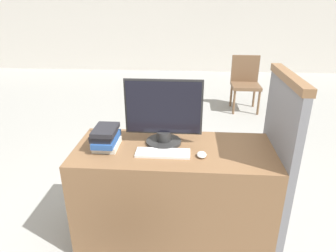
{
  "coord_description": "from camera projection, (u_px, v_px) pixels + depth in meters",
  "views": [
    {
      "loc": [
        0.09,
        -1.54,
        1.7
      ],
      "look_at": [
        -0.04,
        0.27,
        0.92
      ],
      "focal_mm": 32.0,
      "sensor_mm": 36.0,
      "label": 1
    }
  ],
  "objects": [
    {
      "name": "desk",
      "position": [
        174.0,
        193.0,
        2.21
      ],
      "size": [
        1.38,
        0.6,
        0.74
      ],
      "color": "brown",
      "rests_on": "ground_plane"
    },
    {
      "name": "carrel_divider",
      "position": [
        276.0,
        162.0,
        2.09
      ],
      "size": [
        0.07,
        0.68,
        1.27
      ],
      "color": "slate",
      "rests_on": "ground_plane"
    },
    {
      "name": "book_stack",
      "position": [
        106.0,
        137.0,
        2.06
      ],
      "size": [
        0.17,
        0.27,
        0.15
      ],
      "color": "silver",
      "rests_on": "desk"
    },
    {
      "name": "monitor",
      "position": [
        164.0,
        114.0,
        2.06
      ],
      "size": [
        0.54,
        0.25,
        0.47
      ],
      "color": "#282828",
      "rests_on": "desk"
    },
    {
      "name": "mouse",
      "position": [
        202.0,
        155.0,
        1.95
      ],
      "size": [
        0.06,
        0.08,
        0.03
      ],
      "color": "white",
      "rests_on": "desk"
    },
    {
      "name": "wall_back",
      "position": [
        188.0,
        12.0,
        7.11
      ],
      "size": [
        12.0,
        0.06,
        2.8
      ],
      "color": "beige",
      "rests_on": "ground_plane"
    },
    {
      "name": "keyboard",
      "position": [
        163.0,
        153.0,
        1.99
      ],
      "size": [
        0.36,
        0.13,
        0.02
      ],
      "color": "white",
      "rests_on": "desk"
    },
    {
      "name": "far_chair",
      "position": [
        245.0,
        80.0,
        4.83
      ],
      "size": [
        0.44,
        0.44,
        0.86
      ],
      "rotation": [
        0.0,
        0.0,
        0.81
      ],
      "color": "brown",
      "rests_on": "ground_plane"
    }
  ]
}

